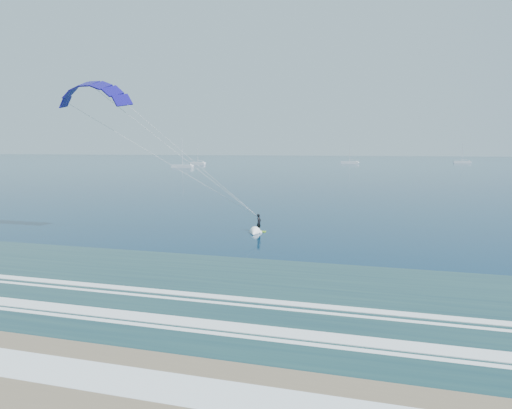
{
  "coord_description": "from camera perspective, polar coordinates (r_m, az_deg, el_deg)",
  "views": [
    {
      "loc": [
        10.02,
        -14.49,
        8.67
      ],
      "look_at": [
        -1.0,
        25.09,
        3.48
      ],
      "focal_mm": 32.0,
      "sensor_mm": 36.0,
      "label": 1
    }
  ],
  "objects": [
    {
      "name": "sailboat_0",
      "position": [
        196.18,
        -9.18,
        4.77
      ],
      "size": [
        9.46,
        2.4,
        12.77
      ],
      "color": "silver",
      "rests_on": "ground"
    },
    {
      "name": "ground",
      "position": [
        19.63,
        -18.15,
        -19.38
      ],
      "size": [
        900.0,
        900.0,
        0.0
      ],
      "primitive_type": "plane",
      "color": "#082D47",
      "rests_on": "ground"
    },
    {
      "name": "sailboat_2",
      "position": [
        245.29,
        11.61,
        5.18
      ],
      "size": [
        8.77,
        2.4,
        11.82
      ],
      "color": "silver",
      "rests_on": "ground"
    },
    {
      "name": "kitesurfer_rig",
      "position": [
        45.23,
        -9.89,
        6.38
      ],
      "size": [
        20.0,
        9.4,
        15.9
      ],
      "color": "#81BA15",
      "rests_on": "ground"
    },
    {
      "name": "sailboat_1",
      "position": [
        230.18,
        -7.28,
        5.14
      ],
      "size": [
        7.36,
        2.4,
        10.29
      ],
      "color": "silver",
      "rests_on": "ground"
    },
    {
      "name": "sailboat_3",
      "position": [
        271.27,
        24.34,
        4.87
      ],
      "size": [
        8.42,
        2.4,
        11.49
      ],
      "color": "silver",
      "rests_on": "ground"
    }
  ]
}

